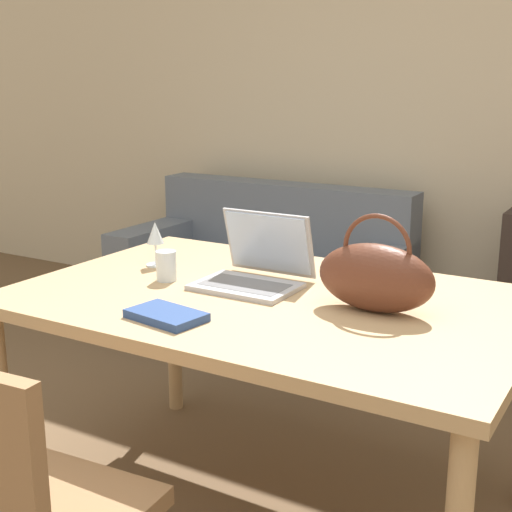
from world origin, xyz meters
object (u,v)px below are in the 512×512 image
chair (15,510)px  laptop (257,265)px  couch (263,282)px  handbag (376,276)px  wine_glass (155,236)px  drinking_glass (166,266)px

chair → laptop: laptop is taller
couch → handbag: bearing=-50.4°
chair → wine_glass: bearing=107.9°
chair → laptop: 1.07m
chair → couch: size_ratio=0.56×
handbag → drinking_glass: bearing=-176.0°
chair → couch: 2.57m
laptop → wine_glass: size_ratio=2.00×
couch → wine_glass: wine_glass is taller
laptop → wine_glass: bearing=178.0°
chair → handbag: 1.12m
couch → wine_glass: (0.37, -1.40, 0.58)m
laptop → handbag: bearing=-8.9°
chair → laptop: bearing=85.2°
handbag → couch: bearing=129.6°
laptop → drinking_glass: size_ratio=3.21×
wine_glass → chair: bearing=-68.2°
chair → handbag: (0.45, 0.95, 0.37)m
drinking_glass → wine_glass: wine_glass is taller
chair → drinking_glass: (-0.26, 0.90, 0.32)m
chair → wine_glass: wine_glass is taller
chair → handbag: size_ratio=2.52×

